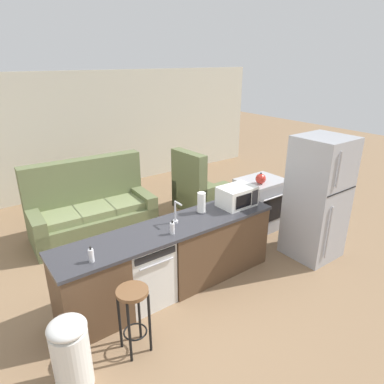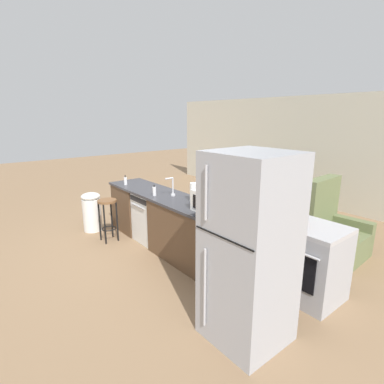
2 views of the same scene
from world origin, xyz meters
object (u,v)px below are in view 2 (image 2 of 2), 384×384
(stove_range, at_px, (309,261))
(bar_stool, at_px, (108,211))
(kettle, at_px, (294,217))
(armchair, at_px, (330,233))
(dish_soap_bottle, at_px, (125,181))
(dishwasher, at_px, (154,217))
(microwave, at_px, (213,202))
(trash_bin, at_px, (92,211))
(soap_bottle, at_px, (154,191))
(refrigerator, at_px, (249,250))
(couch, at_px, (242,199))
(paper_towel_roll, at_px, (194,192))

(stove_range, distance_m, bar_stool, 3.29)
(kettle, bearing_deg, armchair, 99.11)
(dish_soap_bottle, bearing_deg, dishwasher, 14.35)
(microwave, xyz_separation_m, trash_bin, (-2.62, -0.68, -0.66))
(soap_bottle, height_order, trash_bin, soap_bottle)
(microwave, xyz_separation_m, soap_bottle, (-1.19, -0.16, -0.07))
(dish_soap_bottle, distance_m, armchair, 3.58)
(microwave, bearing_deg, soap_bottle, -172.15)
(dish_soap_bottle, bearing_deg, kettle, 10.84)
(soap_bottle, bearing_deg, bar_stool, -148.86)
(bar_stool, bearing_deg, refrigerator, 1.63)
(kettle, xyz_separation_m, bar_stool, (-2.90, -1.06, -0.45))
(couch, height_order, armchair, couch)
(couch, bearing_deg, paper_towel_roll, -67.57)
(microwave, height_order, couch, couch)
(refrigerator, height_order, armchair, refrigerator)
(dishwasher, height_order, bar_stool, dishwasher)
(kettle, height_order, couch, couch)
(trash_bin, bearing_deg, soap_bottle, 19.76)
(paper_towel_roll, xyz_separation_m, armchair, (1.24, 1.75, -0.69))
(armchair, bearing_deg, refrigerator, -80.67)
(dish_soap_bottle, bearing_deg, paper_towel_roll, 9.90)
(dishwasher, height_order, microwave, microwave)
(refrigerator, relative_size, couch, 0.90)
(microwave, bearing_deg, stove_range, 26.51)
(trash_bin, bearing_deg, refrigerator, 2.01)
(trash_bin, bearing_deg, kettle, 17.23)
(microwave, relative_size, kettle, 2.44)
(trash_bin, bearing_deg, armchair, 37.42)
(stove_range, xyz_separation_m, paper_towel_roll, (-1.64, -0.44, 0.59))
(paper_towel_roll, height_order, armchair, armchair)
(soap_bottle, relative_size, armchair, 0.15)
(microwave, distance_m, soap_bottle, 1.20)
(soap_bottle, bearing_deg, trash_bin, -160.24)
(refrigerator, bearing_deg, dish_soap_bottle, 173.44)
(stove_range, distance_m, soap_bottle, 2.45)
(dishwasher, xyz_separation_m, armchair, (2.20, 1.86, -0.07))
(bar_stool, bearing_deg, stove_range, 21.11)
(dishwasher, relative_size, couch, 0.41)
(microwave, relative_size, trash_bin, 0.68)
(paper_towel_roll, distance_m, couch, 2.26)
(stove_range, distance_m, paper_towel_roll, 1.80)
(paper_towel_roll, xyz_separation_m, dish_soap_bottle, (-1.63, -0.29, -0.07))
(stove_range, xyz_separation_m, bar_stool, (-3.07, -1.19, 0.08))
(paper_towel_roll, relative_size, soap_bottle, 1.60)
(refrigerator, bearing_deg, trash_bin, -177.99)
(dish_soap_bottle, xyz_separation_m, kettle, (3.11, 0.60, 0.01))
(paper_towel_roll, bearing_deg, dishwasher, -173.31)
(kettle, bearing_deg, bar_stool, -159.95)
(couch, bearing_deg, microwave, -57.17)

